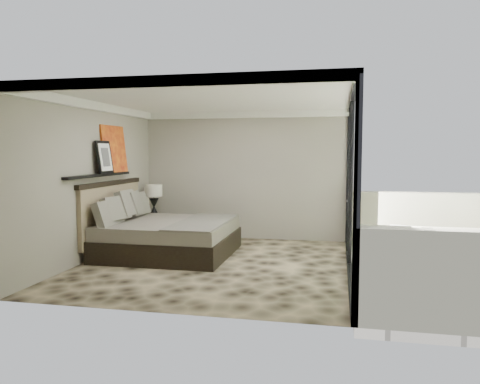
% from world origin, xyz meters
% --- Properties ---
extents(floor, '(5.00, 5.00, 0.00)m').
position_xyz_m(floor, '(0.00, 0.00, 0.00)').
color(floor, black).
rests_on(floor, ground).
extents(ceiling, '(4.50, 5.00, 0.02)m').
position_xyz_m(ceiling, '(0.00, 0.00, 2.79)').
color(ceiling, silver).
rests_on(ceiling, back_wall).
extents(back_wall, '(4.50, 0.02, 2.80)m').
position_xyz_m(back_wall, '(0.00, 2.49, 1.40)').
color(back_wall, gray).
rests_on(back_wall, floor).
extents(left_wall, '(0.02, 5.00, 2.80)m').
position_xyz_m(left_wall, '(-2.24, 0.00, 1.40)').
color(left_wall, gray).
rests_on(left_wall, floor).
extents(glass_wall, '(0.08, 5.00, 2.80)m').
position_xyz_m(glass_wall, '(2.25, 0.00, 1.40)').
color(glass_wall, white).
rests_on(glass_wall, floor).
extents(terrace_slab, '(3.00, 5.00, 0.12)m').
position_xyz_m(terrace_slab, '(3.75, 0.00, -0.06)').
color(terrace_slab, beige).
rests_on(terrace_slab, ground).
extents(picture_ledge, '(0.12, 2.20, 0.05)m').
position_xyz_m(picture_ledge, '(-2.18, 0.10, 1.50)').
color(picture_ledge, black).
rests_on(picture_ledge, left_wall).
extents(bed, '(2.35, 2.27, 1.30)m').
position_xyz_m(bed, '(-1.14, 0.55, 0.38)').
color(bed, black).
rests_on(bed, floor).
extents(nightstand, '(0.50, 0.50, 0.47)m').
position_xyz_m(nightstand, '(-1.90, 1.94, 0.24)').
color(nightstand, black).
rests_on(nightstand, floor).
extents(table_lamp, '(0.38, 0.38, 0.69)m').
position_xyz_m(table_lamp, '(-1.92, 1.99, 0.96)').
color(table_lamp, black).
rests_on(table_lamp, nightstand).
extents(abstract_canvas, '(0.13, 0.90, 0.90)m').
position_xyz_m(abstract_canvas, '(-2.19, 0.71, 1.97)').
color(abstract_canvas, '#AA480E').
rests_on(abstract_canvas, picture_ledge).
extents(framed_print, '(0.11, 0.50, 0.60)m').
position_xyz_m(framed_print, '(-2.14, 0.22, 1.82)').
color(framed_print, black).
rests_on(framed_print, picture_ledge).
extents(ottoman, '(0.61, 0.61, 0.48)m').
position_xyz_m(ottoman, '(4.12, 0.82, 0.24)').
color(ottoman, white).
rests_on(ottoman, terrace_slab).
extents(lounger, '(0.96, 1.56, 0.57)m').
position_xyz_m(lounger, '(3.24, 0.65, 0.18)').
color(lounger, silver).
rests_on(lounger, terrace_slab).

